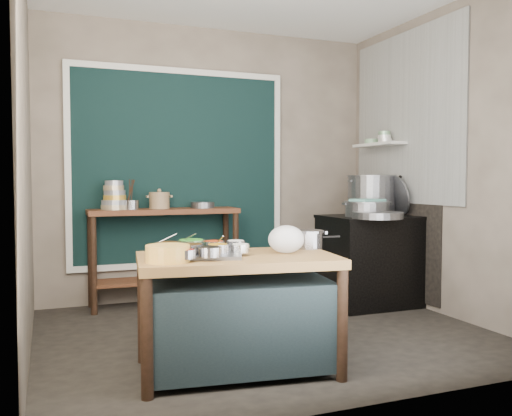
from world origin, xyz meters
name	(u,v)px	position (x,y,z in m)	size (l,w,h in m)	color
floor	(265,334)	(0.00, 0.00, -0.01)	(3.50, 3.00, 0.02)	#2A2620
back_wall	(211,164)	(0.00, 1.51, 1.40)	(3.50, 0.02, 2.80)	gray
left_wall	(24,155)	(-1.76, 0.00, 1.40)	(0.02, 3.00, 2.80)	gray
right_wall	(445,161)	(1.76, 0.00, 1.40)	(0.02, 3.00, 2.80)	gray
curtain_panel	(179,168)	(-0.35, 1.47, 1.35)	(2.10, 0.02, 1.90)	black
curtain_frame	(180,168)	(-0.35, 1.46, 1.35)	(2.22, 0.03, 2.02)	beige
tile_panel	(406,118)	(1.74, 0.55, 1.85)	(0.02, 1.70, 1.70)	#B2B2AA
soot_patch	(398,232)	(1.74, 0.65, 0.70)	(0.01, 1.30, 1.30)	black
wall_shelf	(379,145)	(1.63, 0.85, 1.60)	(0.22, 0.70, 0.03)	beige
prep_table	(237,313)	(-0.49, -0.73, 0.38)	(1.25, 0.72, 0.75)	olive
back_counter	(165,257)	(-0.55, 1.28, 0.47)	(1.45, 0.40, 0.95)	brown
stove_block	(371,262)	(1.35, 0.55, 0.42)	(0.90, 0.68, 0.85)	black
stove_top	(372,217)	(1.35, 0.55, 0.86)	(0.92, 0.69, 0.03)	black
condiment_tray	(202,255)	(-0.72, -0.70, 0.76)	(0.50, 0.36, 0.02)	gray
condiment_bowls	(198,248)	(-0.74, -0.69, 0.80)	(0.63, 0.47, 0.07)	gray
yellow_basin	(168,253)	(-0.96, -0.84, 0.80)	(0.26, 0.26, 0.10)	#E68E48
saucepan	(308,239)	(0.09, -0.56, 0.81)	(0.23, 0.23, 0.13)	gray
plastic_bag_a	(286,239)	(-0.16, -0.74, 0.84)	(0.24, 0.21, 0.18)	white
plastic_bag_b	(288,238)	(-0.07, -0.58, 0.83)	(0.20, 0.17, 0.15)	white
bowl_stack	(114,197)	(-1.03, 1.28, 1.07)	(0.24, 0.24, 0.28)	tan
utensil_cup	(131,205)	(-0.88, 1.24, 0.99)	(0.15, 0.15, 0.09)	gray
ceramic_crock	(159,201)	(-0.60, 1.28, 1.02)	(0.21, 0.21, 0.14)	olive
wide_bowl	(203,205)	(-0.17, 1.26, 0.98)	(0.24, 0.24, 0.06)	gray
stock_pot	(371,195)	(1.48, 0.75, 1.08)	(0.51, 0.51, 0.40)	gray
pot_lid	(398,196)	(1.65, 0.54, 1.07)	(0.40, 0.40, 0.02)	gray
steamer	(367,209)	(1.24, 0.45, 0.95)	(0.45, 0.45, 0.15)	gray
green_cloth	(368,200)	(1.24, 0.45, 1.04)	(0.28, 0.22, 0.02)	#5F9F94
shallow_pan	(378,215)	(1.18, 0.20, 0.91)	(0.46, 0.46, 0.06)	gray
shelf_bowl_stack	(385,137)	(1.63, 0.76, 1.67)	(0.14, 0.14, 0.11)	silver
shelf_bowl_green	(371,142)	(1.63, 1.00, 1.64)	(0.14, 0.14, 0.05)	gray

